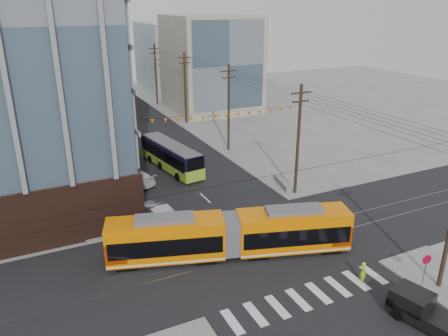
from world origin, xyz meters
The scene contains 14 objects.
ground centered at (0.00, 0.00, 0.00)m, with size 160.00×160.00×0.00m, color slate.
bg_bldg_ne_near centered at (16.00, 48.00, 8.00)m, with size 14.00×14.00×16.00m, color gray.
bg_bldg_nw_far centered at (-14.00, 72.00, 10.00)m, with size 16.00×18.00×20.00m, color gray.
bg_bldg_ne_far centered at (18.00, 68.00, 7.00)m, with size 16.00×16.00×14.00m, color #8C99A5.
utility_pole_far centered at (8.50, 56.00, 5.50)m, with size 0.30×0.30×11.00m, color black.
streetcar centered at (-2.38, 3.70, 1.75)m, with size 18.17×2.56×3.50m, color orange, non-canonical shape.
city_bus centered at (-0.30, 23.07, 1.56)m, with size 2.38×11.00×3.12m, color black, non-canonical shape.
pickup_truck centered at (4.80, -8.64, 0.88)m, with size 1.86×5.21×1.77m, color black, non-canonical shape.
parked_car_silver centered at (-5.78, 11.57, 0.80)m, with size 1.69×4.85×1.60m, color #AAAFBC.
parked_car_white centered at (-5.26, 20.44, 0.72)m, with size 2.03×4.99×1.45m, color silver.
parked_car_grey centered at (-5.22, 24.24, 0.66)m, with size 2.19×4.74×1.32m, color #464A56.
pedestrian centered at (4.24, -3.30, 0.79)m, with size 0.57×0.38×1.57m, color #A7EC16.
stop_sign centered at (7.49, -5.51, 1.18)m, with size 0.71×0.71×2.35m, color #9B0024, non-canonical shape.
jersey_barrier centered at (8.30, 12.98, 0.37)m, with size 0.84×3.75×0.75m, color gray.
Camera 1 is at (-15.30, -21.90, 18.08)m, focal length 35.00 mm.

